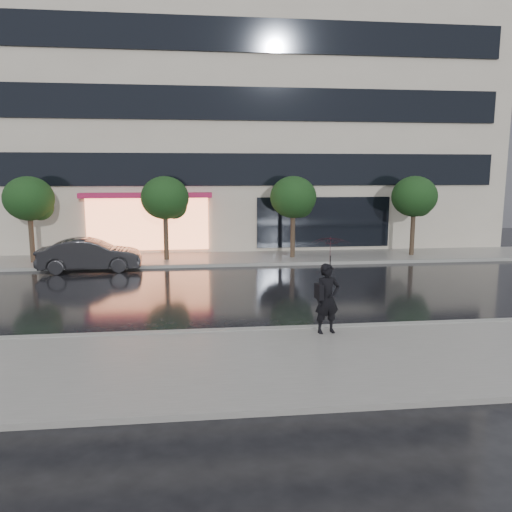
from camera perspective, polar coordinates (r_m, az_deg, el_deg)
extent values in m
plane|color=black|center=(14.08, -0.28, -7.55)|extent=(120.00, 120.00, 0.00)
cube|color=slate|center=(11.01, 1.63, -12.16)|extent=(60.00, 4.50, 0.12)
cube|color=slate|center=(24.02, -2.97, -0.29)|extent=(60.00, 3.50, 0.12)
cube|color=gray|center=(13.11, 0.21, -8.53)|extent=(60.00, 0.25, 0.14)
cube|color=gray|center=(22.30, -2.69, -1.02)|extent=(60.00, 0.25, 0.14)
cube|color=#BBB19E|center=(31.79, -4.06, 18.26)|extent=(30.00, 12.00, 18.00)
cube|color=black|center=(25.37, -3.30, 9.84)|extent=(28.00, 0.12, 1.60)
cube|color=black|center=(25.59, -3.37, 17.03)|extent=(28.00, 0.12, 1.60)
cube|color=black|center=(26.21, -3.45, 23.98)|extent=(28.00, 0.12, 1.60)
cube|color=#FF8C59|center=(25.55, -12.25, 3.58)|extent=(6.00, 0.10, 2.60)
cube|color=#AC1A49|center=(25.12, -12.44, 6.79)|extent=(6.40, 0.70, 0.25)
cube|color=black|center=(26.26, 7.74, 3.86)|extent=(7.00, 0.10, 2.60)
cylinder|color=#33261C|center=(24.74, -24.25, 1.61)|extent=(0.22, 0.22, 2.20)
ellipsoid|color=black|center=(24.59, -24.55, 6.00)|extent=(2.20, 2.20, 1.98)
sphere|color=black|center=(24.68, -23.45, 5.15)|extent=(1.20, 1.20, 1.20)
cylinder|color=#33261C|center=(23.62, -10.24, 1.96)|extent=(0.22, 0.22, 2.20)
ellipsoid|color=black|center=(23.46, -10.38, 6.56)|extent=(2.20, 2.20, 1.98)
sphere|color=black|center=(23.66, -9.35, 5.65)|extent=(1.20, 1.20, 1.20)
cylinder|color=#33261C|center=(24.00, 4.22, 2.20)|extent=(0.22, 0.22, 2.20)
ellipsoid|color=black|center=(23.83, 4.27, 6.73)|extent=(2.20, 2.20, 1.98)
sphere|color=black|center=(24.13, 5.11, 5.80)|extent=(1.20, 1.20, 1.20)
cylinder|color=#33261C|center=(25.80, 17.43, 2.30)|extent=(0.22, 0.22, 2.20)
ellipsoid|color=black|center=(25.65, 17.64, 6.51)|extent=(2.20, 2.20, 1.98)
sphere|color=black|center=(26.02, 18.23, 5.63)|extent=(1.20, 1.20, 1.20)
imported|color=black|center=(22.24, -18.42, 0.11)|extent=(4.31, 1.75, 1.39)
imported|color=black|center=(12.69, 8.15, -4.84)|extent=(0.71, 0.54, 1.77)
imported|color=black|center=(12.48, 8.52, 0.26)|extent=(1.10, 1.12, 0.86)
cylinder|color=black|center=(12.57, 8.46, -1.94)|extent=(0.02, 0.02, 0.89)
cube|color=black|center=(12.48, 7.21, -4.05)|extent=(0.18, 0.35, 0.38)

